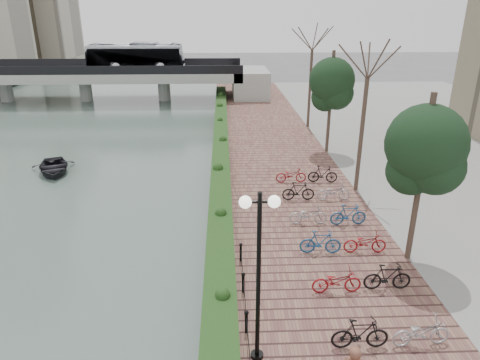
{
  "coord_description": "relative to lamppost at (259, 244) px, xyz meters",
  "views": [
    {
      "loc": [
        0.79,
        -5.36,
        9.5
      ],
      "look_at": [
        1.56,
        13.85,
        2.0
      ],
      "focal_mm": 32.0,
      "sensor_mm": 36.0,
      "label": 1
    }
  ],
  "objects": [
    {
      "name": "river_water",
      "position": [
        -16.64,
        20.99,
        -4.09
      ],
      "size": [
        30.0,
        130.0,
        0.02
      ],
      "primitive_type": "cube",
      "color": "#4A5D55",
      "rests_on": "ground"
    },
    {
      "name": "promenade",
      "position": [
        2.36,
        13.49,
        -3.85
      ],
      "size": [
        8.0,
        75.0,
        0.5
      ],
      "primitive_type": "cube",
      "color": "brown",
      "rests_on": "ground"
    },
    {
      "name": "hedge",
      "position": [
        -1.04,
        15.99,
        -3.3
      ],
      "size": [
        1.1,
        56.0,
        0.6
      ],
      "primitive_type": "cube",
      "color": "#1D3B15",
      "rests_on": "promenade"
    },
    {
      "name": "lamppost",
      "position": [
        0.0,
        0.0,
        0.0
      ],
      "size": [
        1.02,
        0.32,
        5.02
      ],
      "color": "black",
      "rests_on": "promenade"
    },
    {
      "name": "bicycle_parking",
      "position": [
        3.84,
        5.41,
        -3.13
      ],
      "size": [
        2.4,
        17.32,
        1.0
      ],
      "color": "#A8A7AC",
      "rests_on": "promenade"
    },
    {
      "name": "street_trees",
      "position": [
        6.36,
        8.67,
        -0.42
      ],
      "size": [
        3.2,
        37.12,
        6.8
      ],
      "color": "#392921",
      "rests_on": "promenade"
    },
    {
      "name": "bridge",
      "position": [
        -15.39,
        40.99,
        -0.73
      ],
      "size": [
        36.0,
        10.77,
        6.5
      ],
      "color": "#979792",
      "rests_on": "ground"
    },
    {
      "name": "boat",
      "position": [
        -11.68,
        16.62,
        -3.7
      ],
      "size": [
        3.81,
        4.43,
        0.77
      ],
      "primitive_type": "imported",
      "rotation": [
        0.0,
        0.0,
        0.36
      ],
      "color": "black",
      "rests_on": "river_water"
    }
  ]
}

